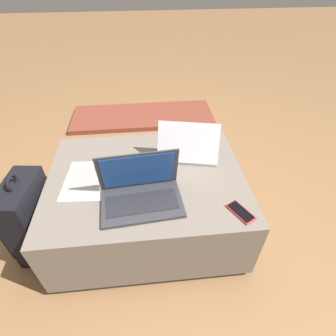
{
  "coord_description": "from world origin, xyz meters",
  "views": [
    {
      "loc": [
        0.01,
        -1.03,
        1.36
      ],
      "look_at": [
        0.11,
        -0.04,
        0.5
      ],
      "focal_mm": 28.0,
      "sensor_mm": 36.0,
      "label": 1
    }
  ],
  "objects_px": {
    "laptop_near": "(141,192)",
    "backpack": "(30,220)",
    "cell_phone": "(241,212)",
    "laptop_far": "(188,149)",
    "paper_sheet": "(85,180)"
  },
  "relations": [
    {
      "from": "backpack",
      "to": "cell_phone",
      "type": "bearing_deg",
      "value": 85.12
    },
    {
      "from": "laptop_near",
      "to": "backpack",
      "type": "relative_size",
      "value": 0.71
    },
    {
      "from": "laptop_far",
      "to": "cell_phone",
      "type": "relative_size",
      "value": 2.51
    },
    {
      "from": "laptop_far",
      "to": "cell_phone",
      "type": "bearing_deg",
      "value": 123.27
    },
    {
      "from": "cell_phone",
      "to": "backpack",
      "type": "xyz_separation_m",
      "value": [
        -1.05,
        0.22,
        -0.19
      ]
    },
    {
      "from": "laptop_far",
      "to": "paper_sheet",
      "type": "height_order",
      "value": "laptop_far"
    },
    {
      "from": "paper_sheet",
      "to": "laptop_far",
      "type": "bearing_deg",
      "value": 19.48
    },
    {
      "from": "laptop_near",
      "to": "backpack",
      "type": "xyz_separation_m",
      "value": [
        -0.61,
        0.09,
        -0.24
      ]
    },
    {
      "from": "cell_phone",
      "to": "paper_sheet",
      "type": "xyz_separation_m",
      "value": [
        -0.74,
        0.29,
        -0.0
      ]
    },
    {
      "from": "backpack",
      "to": "laptop_near",
      "type": "bearing_deg",
      "value": 88.59
    },
    {
      "from": "laptop_far",
      "to": "backpack",
      "type": "relative_size",
      "value": 0.67
    },
    {
      "from": "cell_phone",
      "to": "laptop_near",
      "type": "bearing_deg",
      "value": -44.29
    },
    {
      "from": "laptop_far",
      "to": "backpack",
      "type": "distance_m",
      "value": 0.94
    },
    {
      "from": "laptop_near",
      "to": "backpack",
      "type": "bearing_deg",
      "value": 167.14
    },
    {
      "from": "backpack",
      "to": "paper_sheet",
      "type": "relative_size",
      "value": 1.78
    }
  ]
}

